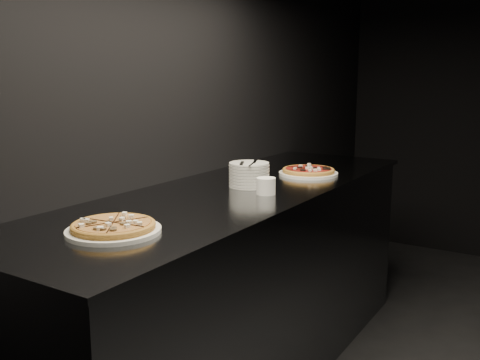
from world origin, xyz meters
The scene contains 7 objects.
wall_left centered at (-2.50, 0.00, 1.40)m, with size 0.02×5.00×2.80m, color black.
counter centered at (-2.13, 0.00, 0.46)m, with size 0.74×2.44×0.92m.
pizza_mushroom centered at (-2.09, -0.81, 0.94)m, with size 0.31×0.31×0.04m.
pizza_tomato centered at (-2.00, 0.47, 0.94)m, with size 0.30×0.30×0.03m.
plate_stack centered at (-2.11, 0.07, 0.97)m, with size 0.18×0.18×0.11m.
cutlery centered at (-2.11, 0.05, 1.03)m, with size 0.07×0.19×0.01m.
ramekin centered at (-1.96, -0.05, 0.96)m, with size 0.08×0.08×0.07m.
Camera 1 is at (-0.86, -2.00, 1.41)m, focal length 40.00 mm.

